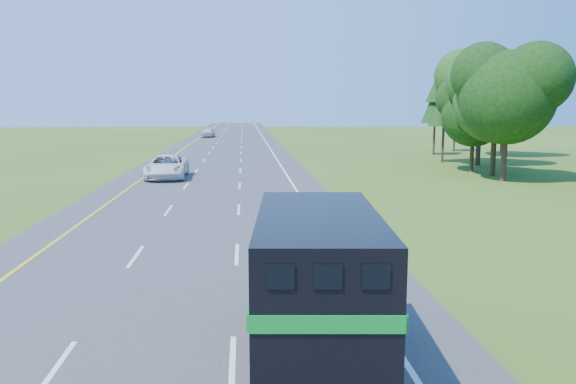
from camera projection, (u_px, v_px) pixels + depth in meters
name	position (u px, v px, depth m)	size (l,w,h in m)	color
road	(220.00, 167.00, 50.05)	(15.00, 260.00, 0.04)	#38383A
lane_markings	(220.00, 167.00, 50.05)	(11.15, 260.00, 0.01)	yellow
horse_truck	(316.00, 281.00, 11.71)	(2.92, 7.69, 3.34)	black
white_suv	(167.00, 167.00, 42.23)	(2.88, 6.25, 1.74)	silver
far_car	(208.00, 132.00, 97.15)	(1.98, 4.93, 1.68)	#BABAC1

